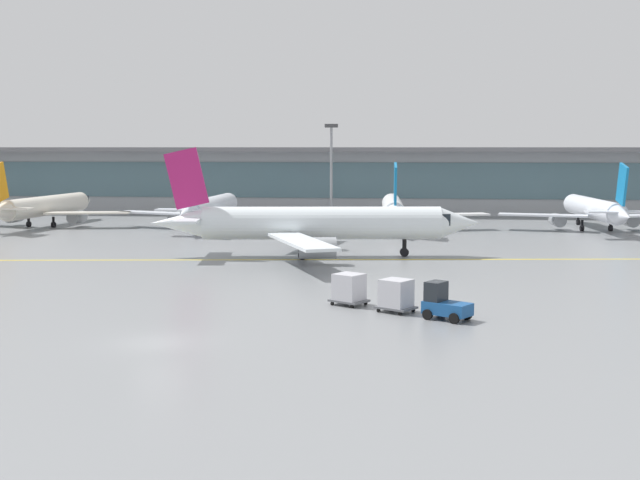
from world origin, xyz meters
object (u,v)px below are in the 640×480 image
object	(u,v)px
cargo_dolly_trailing	(349,288)
taxiing_regional_jet	(318,224)
gate_airplane_1	(45,207)
gate_airplane_2	(210,208)
gate_airplane_4	(594,209)
cargo_dolly_lead	(396,294)
apron_light_mast_1	(331,166)
baggage_tug	(444,304)
gate_airplane_3	(393,209)

from	to	relation	value
cargo_dolly_trailing	taxiing_regional_jet	bearing A→B (deg)	134.07
gate_airplane_1	gate_airplane_2	world-z (taller)	same
gate_airplane_1	gate_airplane_4	size ratio (longest dim) A/B	1.00
gate_airplane_2	cargo_dolly_trailing	world-z (taller)	gate_airplane_2
cargo_dolly_lead	apron_light_mast_1	size ratio (longest dim) A/B	0.21
gate_airplane_4	baggage_tug	size ratio (longest dim) A/B	8.25
apron_light_mast_1	cargo_dolly_trailing	bearing A→B (deg)	-83.87
gate_airplane_2	cargo_dolly_trailing	bearing A→B (deg)	-155.68
taxiing_regional_jet	baggage_tug	xyz separation A→B (m)	(9.90, -25.93, -2.00)
taxiing_regional_jet	baggage_tug	world-z (taller)	taxiing_regional_jet
cargo_dolly_lead	apron_light_mast_1	bearing A→B (deg)	131.59
gate_airplane_4	gate_airplane_1	bearing A→B (deg)	87.69
gate_airplane_2	apron_light_mast_1	xyz separation A→B (m)	(13.10, 15.86, 4.65)
gate_airplane_1	baggage_tug	size ratio (longest dim) A/B	8.25
baggage_tug	cargo_dolly_lead	xyz separation A→B (m)	(-2.70, 1.76, 0.16)
baggage_tug	cargo_dolly_trailing	bearing A→B (deg)	180.00
apron_light_mast_1	gate_airplane_4	bearing A→B (deg)	-23.46
gate_airplane_1	gate_airplane_4	distance (m)	65.68
taxiing_regional_jet	cargo_dolly_trailing	bearing A→B (deg)	-85.78
gate_airplane_1	taxiing_regional_jet	bearing A→B (deg)	-119.25
taxiing_regional_jet	cargo_dolly_lead	xyz separation A→B (m)	(7.20, -24.17, -1.83)
gate_airplane_1	cargo_dolly_trailing	bearing A→B (deg)	-134.11
gate_airplane_3	cargo_dolly_trailing	size ratio (longest dim) A/B	9.21
gate_airplane_1	gate_airplane_3	distance (m)	42.34
gate_airplane_4	cargo_dolly_trailing	distance (m)	55.24
cargo_dolly_lead	apron_light_mast_1	xyz separation A→B (m)	(-9.66, 64.90, 6.00)
cargo_dolly_lead	gate_airplane_4	bearing A→B (deg)	99.49
gate_airplane_3	gate_airplane_4	size ratio (longest dim) A/B	1.00
cargo_dolly_trailing	apron_light_mast_1	xyz separation A→B (m)	(-6.76, 63.01, 6.00)
taxiing_regional_jet	apron_light_mast_1	xyz separation A→B (m)	(-2.46, 40.73, 4.17)
gate_airplane_2	cargo_dolly_lead	bearing A→B (deg)	-153.63
gate_airplane_4	taxiing_regional_jet	bearing A→B (deg)	128.19
baggage_tug	cargo_dolly_trailing	size ratio (longest dim) A/B	1.12
gate_airplane_1	taxiing_regional_jet	xyz separation A→B (m)	(36.12, -24.83, 0.48)
taxiing_regional_jet	apron_light_mast_1	distance (m)	41.02
apron_light_mast_1	gate_airplane_2	bearing A→B (deg)	-129.55
gate_airplane_2	apron_light_mast_1	bearing A→B (deg)	-38.07
gate_airplane_4	cargo_dolly_lead	distance (m)	55.71
gate_airplane_2	cargo_dolly_lead	xyz separation A→B (m)	(22.75, -49.04, -1.36)
taxiing_regional_jet	cargo_dolly_trailing	size ratio (longest dim) A/B	11.05
cargo_dolly_lead	apron_light_mast_1	world-z (taller)	apron_light_mast_1
gate_airplane_3	gate_airplane_4	xyz separation A→B (m)	(23.32, 1.14, 0.00)
gate_airplane_3	baggage_tug	size ratio (longest dim) A/B	8.24
baggage_tug	apron_light_mast_1	xyz separation A→B (m)	(-12.36, 66.66, 6.16)
gate_airplane_1	taxiing_regional_jet	world-z (taller)	taxiing_regional_jet
gate_airplane_1	gate_airplane_2	xyz separation A→B (m)	(20.57, 0.05, 0.00)
taxiing_regional_jet	cargo_dolly_lead	world-z (taller)	taxiing_regional_jet
gate_airplane_4	apron_light_mast_1	distance (m)	35.18
baggage_tug	apron_light_mast_1	distance (m)	68.08
gate_airplane_4	cargo_dolly_trailing	size ratio (longest dim) A/B	9.22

